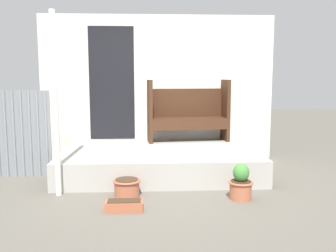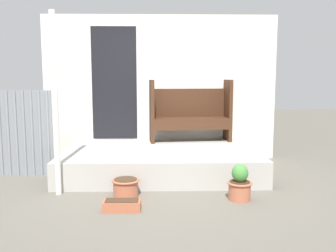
{
  "view_description": "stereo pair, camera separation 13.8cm",
  "coord_description": "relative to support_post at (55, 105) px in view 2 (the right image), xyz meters",
  "views": [
    {
      "loc": [
        -0.08,
        -4.81,
        1.53
      ],
      "look_at": [
        0.19,
        0.34,
        0.83
      ],
      "focal_mm": 40.0,
      "sensor_mm": 36.0,
      "label": 1
    },
    {
      "loc": [
        0.06,
        -4.82,
        1.53
      ],
      "look_at": [
        0.19,
        0.34,
        0.83
      ],
      "focal_mm": 40.0,
      "sensor_mm": 36.0,
      "label": 2
    }
  ],
  "objects": [
    {
      "name": "ground_plane",
      "position": [
        1.24,
        0.08,
        -1.16
      ],
      "size": [
        24.0,
        24.0,
        0.0
      ],
      "primitive_type": "plane",
      "color": "#666056"
    },
    {
      "name": "planter_box_rect",
      "position": [
        0.88,
        -0.62,
        -1.1
      ],
      "size": [
        0.43,
        0.19,
        0.12
      ],
      "color": "#B26042",
      "rests_on": "ground_plane"
    },
    {
      "name": "flower_pot_left",
      "position": [
        0.88,
        -0.12,
        -1.04
      ],
      "size": [
        0.36,
        0.36,
        0.23
      ],
      "color": "#B76647",
      "rests_on": "ground_plane"
    },
    {
      "name": "support_post",
      "position": [
        0.0,
        0.0,
        0.0
      ],
      "size": [
        0.08,
        0.08,
        2.33
      ],
      "color": "white",
      "rests_on": "ground_plane"
    },
    {
      "name": "house_wall",
      "position": [
        1.29,
        2.08,
        0.14
      ],
      "size": [
        4.19,
        0.08,
        2.6
      ],
      "color": "white",
      "rests_on": "ground_plane"
    },
    {
      "name": "flower_pot_middle",
      "position": [
        2.3,
        -0.28,
        -0.97
      ],
      "size": [
        0.31,
        0.31,
        0.45
      ],
      "color": "#B76647",
      "rests_on": "ground_plane"
    },
    {
      "name": "bench",
      "position": [
        1.85,
        1.79,
        -0.25
      ],
      "size": [
        1.44,
        0.53,
        1.08
      ],
      "rotation": [
        0.0,
        0.0,
        0.1
      ],
      "color": "#422616",
      "rests_on": "porch_slab"
    },
    {
      "name": "porch_slab",
      "position": [
        1.33,
        1.07,
        -0.97
      ],
      "size": [
        2.99,
        1.97,
        0.38
      ],
      "color": "#B2AFA8",
      "rests_on": "ground_plane"
    }
  ]
}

